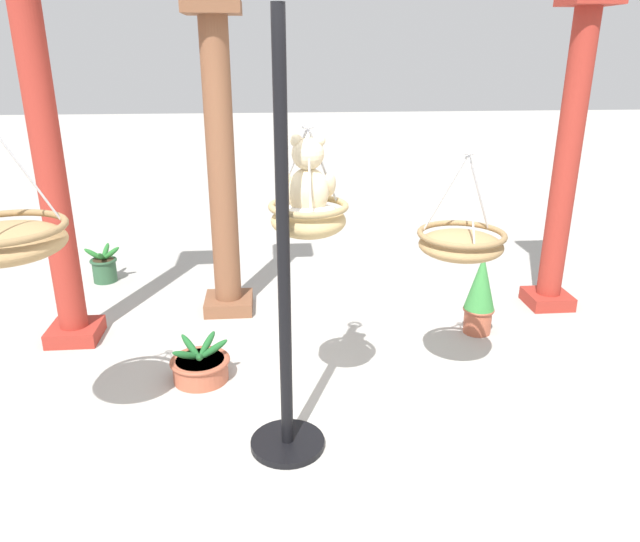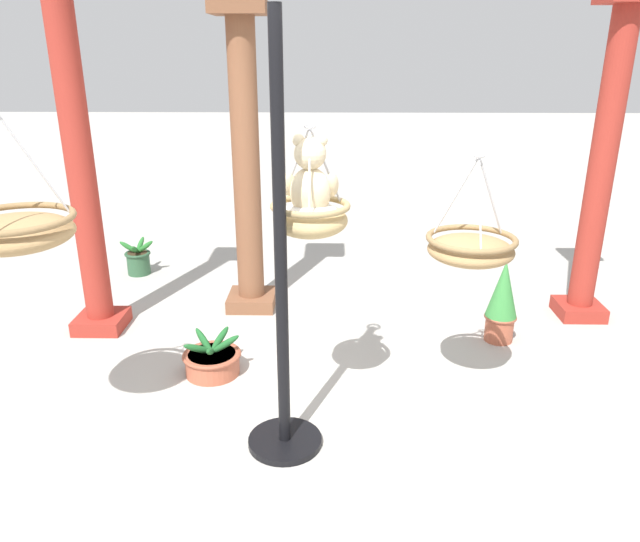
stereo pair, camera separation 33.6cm
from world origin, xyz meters
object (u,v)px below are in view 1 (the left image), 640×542
object	(u,v)px
potted_plant_bushy_green	(200,366)
display_pole_central	(285,329)
teddy_bear	(308,182)
hanging_basket_right_low	(461,243)
greenhouse_pillar_left	(222,174)
potted_plant_flowering_red	(104,267)
hanging_basket_left_high	(4,240)
greenhouse_pillar_right	(48,157)
potted_plant_fern_front	(480,294)
greenhouse_pillar_far_back	(566,168)
hanging_basket_with_teddy	(308,217)

from	to	relation	value
potted_plant_bushy_green	display_pole_central	bearing A→B (deg)	-54.44
teddy_bear	hanging_basket_right_low	size ratio (longest dim) A/B	0.69
greenhouse_pillar_left	potted_plant_flowering_red	bearing A→B (deg)	147.63
hanging_basket_left_high	potted_plant_bushy_green	world-z (taller)	hanging_basket_left_high
teddy_bear	hanging_basket_right_low	world-z (taller)	teddy_bear
greenhouse_pillar_right	potted_plant_fern_front	size ratio (longest dim) A/B	4.46
teddy_bear	hanging_basket_right_low	bearing A→B (deg)	12.14
hanging_basket_left_high	greenhouse_pillar_left	xyz separation A→B (m)	(0.93, 2.07, -0.09)
potted_plant_bushy_green	greenhouse_pillar_far_back	bearing A→B (deg)	19.38
teddy_bear	potted_plant_bushy_green	size ratio (longest dim) A/B	1.05
display_pole_central	hanging_basket_left_high	xyz separation A→B (m)	(-1.39, -0.02, 0.56)
display_pole_central	teddy_bear	distance (m)	0.82
greenhouse_pillar_far_back	potted_plant_bushy_green	distance (m)	3.44
greenhouse_pillar_left	greenhouse_pillar_far_back	xyz separation A→B (m)	(2.92, -0.15, 0.03)
hanging_basket_with_teddy	potted_plant_bushy_green	world-z (taller)	hanging_basket_with_teddy
hanging_basket_right_low	greenhouse_pillar_left	world-z (taller)	greenhouse_pillar_left
hanging_basket_with_teddy	hanging_basket_left_high	bearing A→B (deg)	-169.90
greenhouse_pillar_right	greenhouse_pillar_left	bearing A→B (deg)	21.93
display_pole_central	potted_plant_flowering_red	distance (m)	3.42
greenhouse_pillar_right	potted_plant_fern_front	xyz separation A→B (m)	(3.30, -0.16, -1.13)
hanging_basket_left_high	greenhouse_pillar_far_back	size ratio (longest dim) A/B	0.28
hanging_basket_left_high	hanging_basket_right_low	world-z (taller)	hanging_basket_left_high
hanging_basket_left_high	potted_plant_fern_front	bearing A→B (deg)	25.28
potted_plant_bushy_green	potted_plant_flowering_red	bearing A→B (deg)	119.62
potted_plant_fern_front	potted_plant_bushy_green	xyz separation A→B (m)	(-2.22, -0.58, -0.24)
teddy_bear	potted_plant_flowering_red	distance (m)	3.50
potted_plant_bushy_green	hanging_basket_right_low	bearing A→B (deg)	-11.37
greenhouse_pillar_far_back	potted_plant_bushy_green	size ratio (longest dim) A/B	6.07
greenhouse_pillar_far_back	display_pole_central	bearing A→B (deg)	-142.37
hanging_basket_with_teddy	teddy_bear	xyz separation A→B (m)	(-0.00, 0.02, 0.20)
hanging_basket_with_teddy	greenhouse_pillar_far_back	world-z (taller)	greenhouse_pillar_far_back
hanging_basket_right_low	greenhouse_pillar_right	bearing A→B (deg)	158.83
hanging_basket_left_high	hanging_basket_right_low	xyz separation A→B (m)	(2.50, 0.50, -0.24)
greenhouse_pillar_right	potted_plant_flowering_red	bearing A→B (deg)	93.55
greenhouse_pillar_left	hanging_basket_with_teddy	bearing A→B (deg)	-71.33
greenhouse_pillar_right	potted_plant_flowering_red	xyz separation A→B (m)	(-0.08, 1.31, -1.32)
greenhouse_pillar_far_back	potted_plant_flowering_red	xyz separation A→B (m)	(-4.21, 0.97, -1.12)
display_pole_central	teddy_bear	bearing A→B (deg)	61.17
display_pole_central	greenhouse_pillar_left	distance (m)	2.15
teddy_bear	greenhouse_pillar_right	size ratio (longest dim) A/B	0.15
hanging_basket_with_teddy	potted_plant_fern_front	bearing A→B (deg)	37.88
hanging_basket_with_teddy	greenhouse_pillar_far_back	distance (m)	2.84
hanging_basket_right_low	greenhouse_pillar_left	xyz separation A→B (m)	(-1.58, 1.57, 0.15)
display_pole_central	hanging_basket_right_low	world-z (taller)	display_pole_central
display_pole_central	hanging_basket_left_high	distance (m)	1.49
potted_plant_fern_front	potted_plant_flowering_red	xyz separation A→B (m)	(-3.38, 1.47, -0.19)
display_pole_central	potted_plant_fern_front	distance (m)	2.19
hanging_basket_left_high	potted_plant_flowering_red	size ratio (longest dim) A/B	1.93
hanging_basket_left_high	potted_plant_flowering_red	xyz separation A→B (m)	(-0.37, 2.89, -1.17)
potted_plant_fern_front	potted_plant_flowering_red	bearing A→B (deg)	156.51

